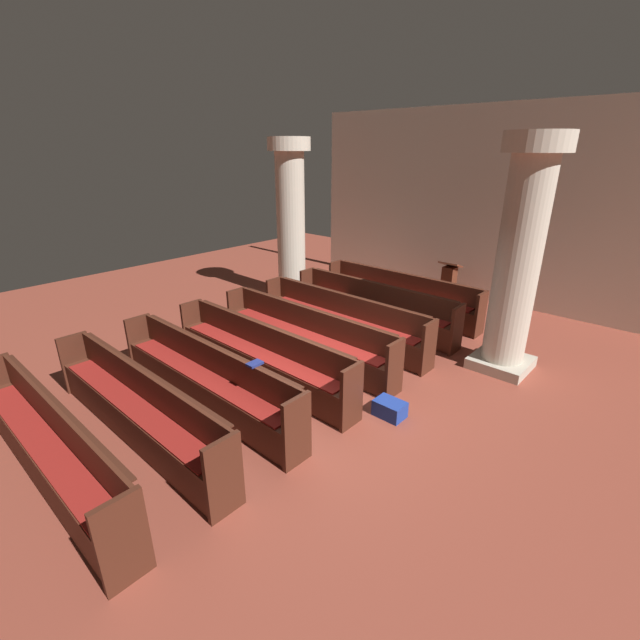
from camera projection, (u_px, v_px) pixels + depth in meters
name	position (u px, v px, depth m)	size (l,w,h in m)	color
ground_plane	(322.00, 389.00, 6.88)	(19.20, 19.20, 0.00)	brown
back_wall	(494.00, 207.00, 10.24)	(10.00, 0.16, 4.50)	silver
pew_row_0	(400.00, 293.00, 9.84)	(3.85, 0.46, 0.92)	#4C2316
pew_row_1	(373.00, 304.00, 9.12)	(3.85, 0.46, 0.92)	#4C2316
pew_row_2	(342.00, 318.00, 8.41)	(3.85, 0.47, 0.92)	#4C2316
pew_row_3	(304.00, 333.00, 7.70)	(3.85, 0.46, 0.92)	#4C2316
pew_row_4	(260.00, 352.00, 6.98)	(3.85, 0.46, 0.92)	#4C2316
pew_row_5	(205.00, 376.00, 6.27)	(3.85, 0.47, 0.92)	#4C2316
pew_row_6	(136.00, 405.00, 5.56)	(3.85, 0.46, 0.92)	#4C2316
pew_row_7	(46.00, 443.00, 4.84)	(3.85, 0.46, 0.92)	#4C2316
pillar_aisle_side	(519.00, 256.00, 6.86)	(0.99, 0.99, 3.79)	#B6AD9A
pillar_far_side	(291.00, 219.00, 10.46)	(0.99, 0.99, 3.79)	#B6AD9A
lectern	(448.00, 287.00, 10.40)	(0.48, 0.45, 1.08)	#492215
hymn_book	(255.00, 364.00, 5.67)	(0.14, 0.21, 0.03)	navy
kneeler_box_blue	(390.00, 409.00, 6.15)	(0.42, 0.30, 0.24)	navy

